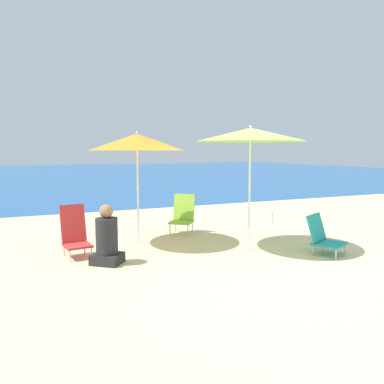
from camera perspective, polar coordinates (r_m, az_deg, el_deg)
ground_plane at (r=6.09m, az=11.24°, el=-10.34°), size 60.00×60.00×0.00m
sea_water at (r=30.97m, az=-17.30°, el=2.78°), size 60.00×40.00×0.01m
beach_umbrella_lime at (r=6.51m, az=8.88°, el=8.59°), size 1.87×1.87×2.16m
beach_umbrella_orange at (r=6.88m, az=-8.38°, el=7.52°), size 1.72×1.72×2.08m
beach_chair_red at (r=6.51m, az=-17.42°, el=-5.94°), size 0.48×0.58×0.84m
beach_chair_lime at (r=7.89m, az=-1.42°, el=-3.35°), size 0.65×0.66×0.82m
beach_chair_teal at (r=6.72m, az=19.29°, el=-6.31°), size 0.69×0.71×0.66m
person_seated_near at (r=5.91m, az=-12.85°, el=-7.09°), size 0.57×0.56×0.92m
water_bottle at (r=9.07m, az=12.10°, el=-4.23°), size 0.07×0.07×0.25m
seagull at (r=9.12m, az=-17.95°, el=-4.07°), size 0.27×0.11×0.23m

